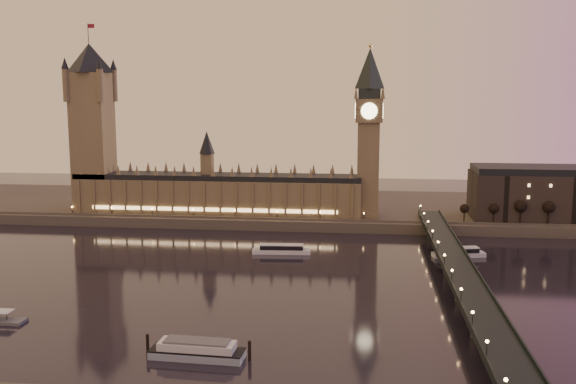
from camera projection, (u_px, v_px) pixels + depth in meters
The scene contains 13 objects.
ground at pixel (244, 280), 282.66m from camera, with size 700.00×700.00×0.00m, color black.
far_embankment at pixel (332, 208), 440.62m from camera, with size 560.00×130.00×6.00m, color #423D35.
palace_of_westminster at pixel (217, 189), 402.75m from camera, with size 180.00×26.62×52.00m.
victoria_tower at pixel (92, 118), 405.34m from camera, with size 31.68×31.68×118.00m.
big_ben at pixel (369, 122), 385.31m from camera, with size 17.68×17.68×104.00m.
westminster_bridge at pixel (457, 274), 271.12m from camera, with size 13.20×260.00×15.30m.
bare_tree_0 at pixel (466, 208), 374.32m from camera, with size 6.07×6.07×12.35m.
bare_tree_1 at pixel (494, 208), 372.45m from camera, with size 6.07×6.07×12.35m.
bare_tree_2 at pixel (523, 209), 370.58m from camera, with size 6.07×6.07×12.35m.
bare_tree_3 at pixel (552, 209), 368.71m from camera, with size 6.07×6.07×12.35m.
cruise_boat_a at pixel (282, 249), 328.60m from camera, with size 30.02×8.43×4.74m.
cruise_boat_b at pixel (459, 253), 321.85m from camera, with size 27.12×12.24×4.86m.
moored_barge at pixel (197, 350), 198.63m from camera, with size 33.96×9.67×6.23m.
Camera 1 is at (51.36, -269.24, 81.43)m, focal length 40.00 mm.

